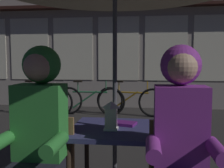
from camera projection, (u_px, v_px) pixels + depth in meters
cafe_table at (115, 139)px, 2.24m from camera, size 0.72×0.72×0.74m
lantern at (111, 115)px, 2.15m from camera, size 0.11×0.11×0.23m
person_left_hooded at (39, 125)px, 1.86m from camera, size 0.45×0.56×1.40m
person_right_hooded at (181, 130)px, 1.74m from camera, size 0.45×0.56×1.40m
bicycle_nearest at (40, 100)px, 6.33m from camera, size 1.66×0.35×0.84m
bicycle_second at (90, 100)px, 6.35m from camera, size 1.68×0.09×0.84m
bicycle_third at (131, 101)px, 6.26m from camera, size 1.66×0.35×0.84m
book at (124, 123)px, 2.32m from camera, size 0.23×0.19×0.02m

